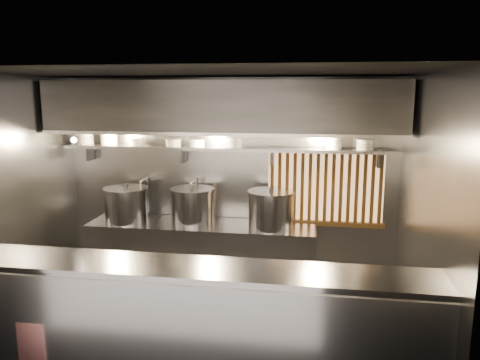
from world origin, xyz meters
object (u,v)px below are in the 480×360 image
(stock_pot_mid, at_px, (193,205))
(heat_lamp, at_px, (72,135))
(stock_pot_left, at_px, (126,204))
(stock_pot_right, at_px, (271,209))
(pendant_bulb, at_px, (217,143))

(stock_pot_mid, bearing_deg, heat_lamp, -167.69)
(stock_pot_left, distance_m, stock_pot_mid, 0.89)
(stock_pot_left, xyz_separation_m, stock_pot_mid, (0.89, 0.09, 0.00))
(stock_pot_mid, bearing_deg, stock_pot_right, -4.28)
(pendant_bulb, bearing_deg, stock_pot_mid, -175.00)
(heat_lamp, bearing_deg, pendant_bulb, 11.00)
(stock_pot_left, bearing_deg, stock_pot_right, 0.20)
(pendant_bulb, bearing_deg, heat_lamp, -169.00)
(stock_pot_left, xyz_separation_m, stock_pot_right, (1.94, 0.01, 0.01))
(stock_pot_left, relative_size, stock_pot_mid, 0.89)
(pendant_bulb, xyz_separation_m, stock_pot_left, (-1.22, -0.11, -0.83))
(heat_lamp, distance_m, stock_pot_mid, 1.77)
(stock_pot_mid, bearing_deg, pendant_bulb, 5.00)
(pendant_bulb, bearing_deg, stock_pot_right, -8.43)
(heat_lamp, distance_m, stock_pot_left, 1.13)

